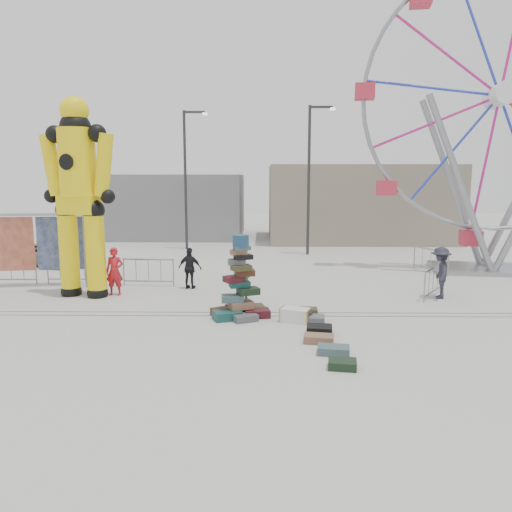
{
  "coord_description": "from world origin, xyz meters",
  "views": [
    {
      "loc": [
        0.52,
        -14.3,
        4.25
      ],
      "look_at": [
        0.3,
        1.96,
        1.66
      ],
      "focal_mm": 35.0,
      "sensor_mm": 36.0,
      "label": 1
    }
  ],
  "objects_px": {
    "lamp_post_left": "(187,173)",
    "banner_scaffold": "(35,232)",
    "barricade_dummy_a": "(11,270)",
    "pedestrian_red": "(115,271)",
    "barricade_wheel_back": "(431,260)",
    "suitcase_tower": "(240,294)",
    "barricade_wheel_front": "(433,282)",
    "barricade_dummy_b": "(72,270)",
    "steamer_trunk": "(296,315)",
    "pedestrian_black": "(190,268)",
    "lamp_post_right": "(311,172)",
    "barricade_dummy_c": "(148,272)",
    "crash_test_dummy": "(79,190)",
    "pedestrian_grey": "(440,273)",
    "parked_suv": "(48,254)",
    "pedestrian_green": "(242,277)",
    "ferris_wheel": "(498,119)"
  },
  "relations": [
    {
      "from": "barricade_dummy_a",
      "to": "pedestrian_black",
      "type": "distance_m",
      "value": 7.34
    },
    {
      "from": "crash_test_dummy",
      "to": "barricade_dummy_a",
      "type": "distance_m",
      "value": 5.28
    },
    {
      "from": "barricade_dummy_a",
      "to": "pedestrian_red",
      "type": "height_order",
      "value": "pedestrian_red"
    },
    {
      "from": "suitcase_tower",
      "to": "barricade_dummy_c",
      "type": "xyz_separation_m",
      "value": [
        -3.81,
        4.35,
        -0.16
      ]
    },
    {
      "from": "banner_scaffold",
      "to": "barricade_wheel_back",
      "type": "height_order",
      "value": "banner_scaffold"
    },
    {
      "from": "suitcase_tower",
      "to": "barricade_dummy_a",
      "type": "relative_size",
      "value": 1.27
    },
    {
      "from": "barricade_wheel_back",
      "to": "pedestrian_red",
      "type": "height_order",
      "value": "pedestrian_red"
    },
    {
      "from": "suitcase_tower",
      "to": "pedestrian_black",
      "type": "bearing_deg",
      "value": 100.91
    },
    {
      "from": "suitcase_tower",
      "to": "barricade_wheel_front",
      "type": "distance_m",
      "value": 7.31
    },
    {
      "from": "crash_test_dummy",
      "to": "pedestrian_grey",
      "type": "height_order",
      "value": "crash_test_dummy"
    },
    {
      "from": "barricade_wheel_front",
      "to": "steamer_trunk",
      "type": "bearing_deg",
      "value": 157.09
    },
    {
      "from": "suitcase_tower",
      "to": "parked_suv",
      "type": "xyz_separation_m",
      "value": [
        -9.74,
        8.9,
        -0.17
      ]
    },
    {
      "from": "lamp_post_right",
      "to": "suitcase_tower",
      "type": "distance_m",
      "value": 13.42
    },
    {
      "from": "ferris_wheel",
      "to": "parked_suv",
      "type": "bearing_deg",
      "value": -174.85
    },
    {
      "from": "barricade_dummy_a",
      "to": "barricade_dummy_b",
      "type": "distance_m",
      "value": 2.44
    },
    {
      "from": "lamp_post_left",
      "to": "steamer_trunk",
      "type": "distance_m",
      "value": 16.51
    },
    {
      "from": "barricade_dummy_a",
      "to": "steamer_trunk",
      "type": "bearing_deg",
      "value": -25.52
    },
    {
      "from": "steamer_trunk",
      "to": "barricade_dummy_c",
      "type": "distance_m",
      "value": 7.36
    },
    {
      "from": "lamp_post_right",
      "to": "banner_scaffold",
      "type": "xyz_separation_m",
      "value": [
        -11.35,
        -8.36,
        -2.33
      ]
    },
    {
      "from": "barricade_dummy_b",
      "to": "barricade_wheel_front",
      "type": "bearing_deg",
      "value": -7.59
    },
    {
      "from": "barricade_dummy_c",
      "to": "parked_suv",
      "type": "relative_size",
      "value": 0.52
    },
    {
      "from": "lamp_post_left",
      "to": "banner_scaffold",
      "type": "bearing_deg",
      "value": -112.77
    },
    {
      "from": "crash_test_dummy",
      "to": "steamer_trunk",
      "type": "xyz_separation_m",
      "value": [
        7.41,
        -3.15,
        -3.59
      ]
    },
    {
      "from": "crash_test_dummy",
      "to": "barricade_wheel_back",
      "type": "distance_m",
      "value": 15.06
    },
    {
      "from": "parked_suv",
      "to": "pedestrian_black",
      "type": "bearing_deg",
      "value": -98.6
    },
    {
      "from": "lamp_post_right",
      "to": "ferris_wheel",
      "type": "relative_size",
      "value": 0.59
    },
    {
      "from": "ferris_wheel",
      "to": "steamer_trunk",
      "type": "height_order",
      "value": "ferris_wheel"
    },
    {
      "from": "crash_test_dummy",
      "to": "pedestrian_red",
      "type": "distance_m",
      "value": 3.12
    },
    {
      "from": "steamer_trunk",
      "to": "barricade_dummy_b",
      "type": "distance_m",
      "value": 10.1
    },
    {
      "from": "lamp_post_left",
      "to": "pedestrian_grey",
      "type": "bearing_deg",
      "value": -48.28
    },
    {
      "from": "barricade_wheel_back",
      "to": "pedestrian_grey",
      "type": "height_order",
      "value": "pedestrian_grey"
    },
    {
      "from": "barricade_wheel_back",
      "to": "pedestrian_red",
      "type": "bearing_deg",
      "value": -98.22
    },
    {
      "from": "barricade_dummy_a",
      "to": "barricade_wheel_back",
      "type": "height_order",
      "value": "same"
    },
    {
      "from": "banner_scaffold",
      "to": "barricade_wheel_front",
      "type": "xyz_separation_m",
      "value": [
        14.88,
        -1.4,
        -1.61
      ]
    },
    {
      "from": "lamp_post_right",
      "to": "pedestrian_red",
      "type": "height_order",
      "value": "lamp_post_right"
    },
    {
      "from": "pedestrian_green",
      "to": "parked_suv",
      "type": "distance_m",
      "value": 11.78
    },
    {
      "from": "steamer_trunk",
      "to": "pedestrian_green",
      "type": "height_order",
      "value": "pedestrian_green"
    },
    {
      "from": "barricade_wheel_front",
      "to": "parked_suv",
      "type": "xyz_separation_m",
      "value": [
        -16.53,
        6.21,
        -0.02
      ]
    },
    {
      "from": "suitcase_tower",
      "to": "banner_scaffold",
      "type": "xyz_separation_m",
      "value": [
        -8.09,
        4.1,
        1.45
      ]
    },
    {
      "from": "crash_test_dummy",
      "to": "barricade_dummy_b",
      "type": "bearing_deg",
      "value": 133.41
    },
    {
      "from": "lamp_post_right",
      "to": "banner_scaffold",
      "type": "height_order",
      "value": "lamp_post_right"
    },
    {
      "from": "barricade_dummy_c",
      "to": "pedestrian_green",
      "type": "height_order",
      "value": "pedestrian_green"
    },
    {
      "from": "banner_scaffold",
      "to": "barricade_dummy_a",
      "type": "distance_m",
      "value": 2.14
    },
    {
      "from": "lamp_post_left",
      "to": "pedestrian_black",
      "type": "distance_m",
      "value": 11.33
    },
    {
      "from": "lamp_post_left",
      "to": "pedestrian_black",
      "type": "height_order",
      "value": "lamp_post_left"
    },
    {
      "from": "ferris_wheel",
      "to": "barricade_dummy_a",
      "type": "relative_size",
      "value": 6.83
    },
    {
      "from": "barricade_dummy_b",
      "to": "pedestrian_grey",
      "type": "height_order",
      "value": "pedestrian_grey"
    },
    {
      "from": "lamp_post_left",
      "to": "barricade_dummy_b",
      "type": "distance_m",
      "value": 11.0
    },
    {
      "from": "crash_test_dummy",
      "to": "pedestrian_green",
      "type": "height_order",
      "value": "crash_test_dummy"
    },
    {
      "from": "banner_scaffold",
      "to": "parked_suv",
      "type": "xyz_separation_m",
      "value": [
        -1.65,
        4.8,
        -1.62
      ]
    }
  ]
}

